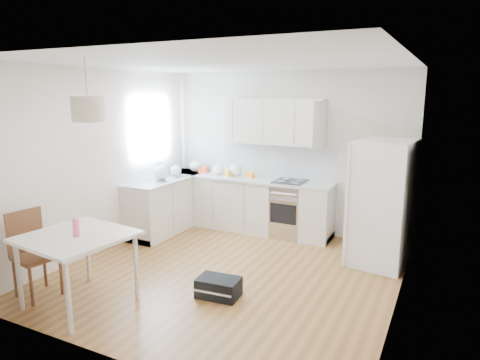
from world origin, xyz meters
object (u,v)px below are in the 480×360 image
(refrigerator, at_px, (383,203))
(gym_bag, at_px, (219,287))
(dining_chair, at_px, (36,255))
(dining_table, at_px, (77,243))

(refrigerator, bearing_deg, gym_bag, -122.11)
(dining_chair, xyz_separation_m, gym_bag, (1.89, 0.92, -0.39))
(dining_table, height_order, dining_chair, dining_chair)
(dining_chair, bearing_deg, dining_table, 16.12)
(refrigerator, bearing_deg, dining_chair, -133.77)
(gym_bag, bearing_deg, refrigerator, 46.44)
(refrigerator, relative_size, gym_bag, 3.55)
(refrigerator, xyz_separation_m, dining_chair, (-3.42, -2.82, -0.36))
(dining_chair, distance_m, gym_bag, 2.14)
(dining_table, bearing_deg, refrigerator, 51.65)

